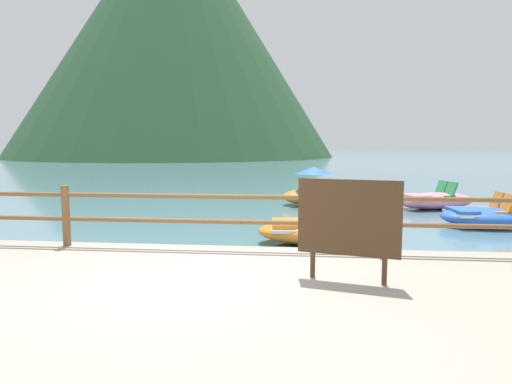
{
  "coord_description": "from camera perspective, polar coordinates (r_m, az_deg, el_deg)",
  "views": [
    {
      "loc": [
        1.29,
        -4.88,
        1.99
      ],
      "look_at": [
        0.25,
        5.0,
        0.9
      ],
      "focal_mm": 30.86,
      "sensor_mm": 36.0,
      "label": 1
    }
  ],
  "objects": [
    {
      "name": "ground_plane",
      "position": [
        44.95,
        4.38,
        3.72
      ],
      "size": [
        200.0,
        200.0,
        0.0
      ],
      "primitive_type": "plane",
      "color": "slate"
    },
    {
      "name": "cliff_headland",
      "position": [
        72.9,
        -9.21,
        19.16
      ],
      "size": [
        48.63,
        48.63,
        39.08
      ],
      "color": "#284C2D",
      "rests_on": "ground"
    },
    {
      "name": "pedal_boat_1",
      "position": [
        14.58,
        22.15,
        -0.98
      ],
      "size": [
        2.76,
        1.92,
        0.85
      ],
      "color": "pink",
      "rests_on": "ground"
    },
    {
      "name": "pedal_boat_3",
      "position": [
        14.4,
        7.92,
        -0.04
      ],
      "size": [
        2.35,
        1.45,
        1.25
      ],
      "color": "orange",
      "rests_on": "ground"
    },
    {
      "name": "dock_railing",
      "position": [
        6.64,
        -5.24,
        -2.52
      ],
      "size": [
        23.92,
        0.12,
        0.95
      ],
      "color": "brown",
      "rests_on": "promenade_dock"
    },
    {
      "name": "sign_board",
      "position": [
        5.16,
        11.92,
        -3.5
      ],
      "size": [
        1.15,
        0.32,
        1.19
      ],
      "color": "beige",
      "rests_on": "promenade_dock"
    },
    {
      "name": "pedal_boat_0",
      "position": [
        12.02,
        27.7,
        -2.8
      ],
      "size": [
        2.29,
        1.51,
        0.82
      ],
      "color": "blue",
      "rests_on": "ground"
    },
    {
      "name": "pedal_boat_2",
      "position": [
        8.93,
        8.11,
        -4.99
      ],
      "size": [
        2.55,
        1.46,
        0.83
      ],
      "color": "orange",
      "rests_on": "ground"
    }
  ]
}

